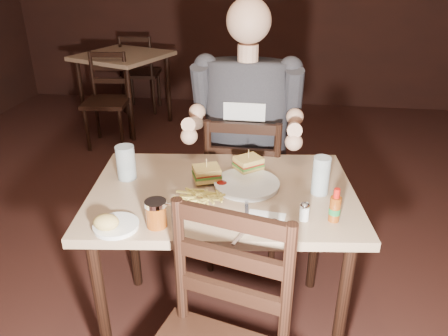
# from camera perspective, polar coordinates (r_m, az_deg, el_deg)

# --- Properties ---
(room_shell) EXTENTS (7.00, 7.00, 7.00)m
(room_shell) POSITION_cam_1_polar(r_m,az_deg,el_deg) (1.87, 0.33, 17.73)
(room_shell) COLOR black
(room_shell) RESTS_ON ground
(main_table) EXTENTS (1.20, 0.87, 0.77)m
(main_table) POSITION_cam_1_polar(r_m,az_deg,el_deg) (1.91, -0.20, -5.23)
(main_table) COLOR tan
(main_table) RESTS_ON ground
(bg_table) EXTENTS (1.03, 1.03, 0.77)m
(bg_table) POSITION_cam_1_polar(r_m,az_deg,el_deg) (4.73, -13.03, 13.27)
(bg_table) COLOR tan
(bg_table) RESTS_ON ground
(chair_far) EXTENTS (0.44, 0.48, 0.94)m
(chair_far) POSITION_cam_1_polar(r_m,az_deg,el_deg) (2.51, 2.76, -2.62)
(chair_far) COLOR black
(chair_far) RESTS_ON ground
(bg_chair_far) EXTENTS (0.44, 0.48, 0.88)m
(bg_chair_far) POSITION_cam_1_polar(r_m,az_deg,el_deg) (5.29, -10.77, 12.10)
(bg_chair_far) COLOR black
(bg_chair_far) RESTS_ON ground
(bg_chair_near) EXTENTS (0.44, 0.47, 0.86)m
(bg_chair_near) POSITION_cam_1_polar(r_m,az_deg,el_deg) (4.30, -15.13, 8.33)
(bg_chair_near) COLOR black
(bg_chair_near) RESTS_ON ground
(diner) EXTENTS (0.59, 0.47, 1.01)m
(diner) POSITION_cam_1_polar(r_m,az_deg,el_deg) (2.25, 2.90, 8.48)
(diner) COLOR #2C2C31
(diner) RESTS_ON chair_far
(dinner_plate) EXTENTS (0.31, 0.31, 0.02)m
(dinner_plate) POSITION_cam_1_polar(r_m,az_deg,el_deg) (1.89, 2.98, -2.20)
(dinner_plate) COLOR white
(dinner_plate) RESTS_ON main_table
(sandwich_left) EXTENTS (0.14, 0.13, 0.10)m
(sandwich_left) POSITION_cam_1_polar(r_m,az_deg,el_deg) (1.89, -2.29, -0.17)
(sandwich_left) COLOR #DCBA60
(sandwich_left) RESTS_ON dinner_plate
(sandwich_right) EXTENTS (0.15, 0.14, 0.10)m
(sandwich_right) POSITION_cam_1_polar(r_m,az_deg,el_deg) (1.98, 3.21, 1.09)
(sandwich_right) COLOR #DCBA60
(sandwich_right) RESTS_ON dinner_plate
(fries_pile) EXTENTS (0.25, 0.19, 0.04)m
(fries_pile) POSITION_cam_1_polar(r_m,az_deg,el_deg) (1.76, -2.86, -3.56)
(fries_pile) COLOR #DACA61
(fries_pile) RESTS_ON dinner_plate
(ketchup_dollop) EXTENTS (0.05, 0.05, 0.01)m
(ketchup_dollop) POSITION_cam_1_polar(r_m,az_deg,el_deg) (1.87, -0.30, -1.95)
(ketchup_dollop) COLOR maroon
(ketchup_dollop) RESTS_ON dinner_plate
(glass_left) EXTENTS (0.09, 0.09, 0.15)m
(glass_left) POSITION_cam_1_polar(r_m,az_deg,el_deg) (1.97, -12.69, 0.70)
(glass_left) COLOR silver
(glass_left) RESTS_ON main_table
(glass_right) EXTENTS (0.08, 0.08, 0.16)m
(glass_right) POSITION_cam_1_polar(r_m,az_deg,el_deg) (1.84, 12.54, -0.97)
(glass_right) COLOR silver
(glass_right) RESTS_ON main_table
(hot_sauce) EXTENTS (0.05, 0.05, 0.14)m
(hot_sauce) POSITION_cam_1_polar(r_m,az_deg,el_deg) (1.67, 14.34, -4.71)
(hot_sauce) COLOR #77350D
(hot_sauce) RESTS_ON main_table
(salt_shaker) EXTENTS (0.04, 0.04, 0.07)m
(salt_shaker) POSITION_cam_1_polar(r_m,az_deg,el_deg) (1.67, 10.45, -5.67)
(salt_shaker) COLOR white
(salt_shaker) RESTS_ON main_table
(pepper_shaker) EXTENTS (0.04, 0.04, 0.07)m
(pepper_shaker) POSITION_cam_1_polar(r_m,az_deg,el_deg) (1.56, 6.46, -7.93)
(pepper_shaker) COLOR #38332D
(pepper_shaker) RESTS_ON main_table
(syrup_dispenser) EXTENTS (0.09, 0.09, 0.10)m
(syrup_dispenser) POSITION_cam_1_polar(r_m,az_deg,el_deg) (1.62, -8.84, -5.91)
(syrup_dispenser) COLOR #77350D
(syrup_dispenser) RESTS_ON main_table
(napkin) EXTENTS (0.16, 0.15, 0.00)m
(napkin) POSITION_cam_1_polar(r_m,az_deg,el_deg) (1.66, 5.37, -6.85)
(napkin) COLOR white
(napkin) RESTS_ON main_table
(knife) EXTENTS (0.04, 0.23, 0.01)m
(knife) POSITION_cam_1_polar(r_m,az_deg,el_deg) (1.68, 3.02, -6.21)
(knife) COLOR silver
(knife) RESTS_ON napkin
(fork) EXTENTS (0.07, 0.15, 0.01)m
(fork) POSITION_cam_1_polar(r_m,az_deg,el_deg) (1.58, 2.51, -8.46)
(fork) COLOR silver
(fork) RESTS_ON napkin
(side_plate) EXTENTS (0.18, 0.18, 0.01)m
(side_plate) POSITION_cam_1_polar(r_m,az_deg,el_deg) (1.66, -13.89, -7.44)
(side_plate) COLOR white
(side_plate) RESTS_ON main_table
(bread_roll) EXTENTS (0.10, 0.09, 0.06)m
(bread_roll) POSITION_cam_1_polar(r_m,az_deg,el_deg) (1.63, -15.16, -6.84)
(bread_roll) COLOR tan
(bread_roll) RESTS_ON side_plate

